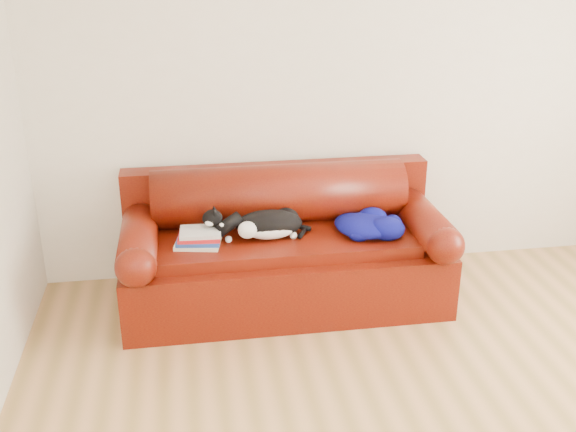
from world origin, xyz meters
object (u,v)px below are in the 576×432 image
Objects in this scene: blanket at (368,224)px; sofa_base at (285,269)px; book_stack at (199,238)px; cat at (269,225)px.

sofa_base is at bearing 170.33° from blanket.
sofa_base is 6.74× the size of book_stack.
blanket reaches higher than book_stack.
blanket reaches higher than sofa_base.
book_stack is at bearing 164.89° from cat.
book_stack is 1.09m from blanket.
book_stack reaches higher than sofa_base.
cat reaches higher than book_stack.
sofa_base is 0.63m from blanket.
cat is 0.65m from blanket.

